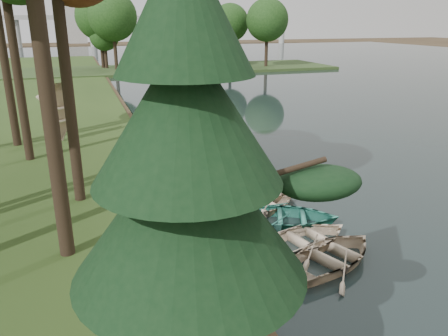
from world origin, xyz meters
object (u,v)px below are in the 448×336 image
object	(u,v)px
boardwalk	(191,197)
rowboat_2	(287,215)
rowboat_1	(307,237)
stored_rowboat	(61,135)
rowboat_0	(333,253)
pine_tree	(188,154)

from	to	relation	value
boardwalk	rowboat_2	bearing A→B (deg)	-52.35
rowboat_1	stored_rowboat	xyz separation A→B (m)	(-8.03, 15.92, 0.26)
rowboat_0	rowboat_1	bearing A→B (deg)	-12.02
rowboat_1	rowboat_2	distance (m)	1.65
boardwalk	rowboat_1	size ratio (longest dim) A/B	4.70
rowboat_2	stored_rowboat	world-z (taller)	stored_rowboat
rowboat_0	boardwalk	bearing A→B (deg)	2.77
rowboat_2	stored_rowboat	xyz separation A→B (m)	(-8.09, 14.27, 0.21)
rowboat_0	stored_rowboat	world-z (taller)	stored_rowboat
rowboat_0	rowboat_1	distance (m)	1.27
rowboat_2	stored_rowboat	size ratio (longest dim) A/B	1.10
boardwalk	stored_rowboat	world-z (taller)	stored_rowboat
rowboat_1	pine_tree	size ratio (longest dim) A/B	0.42
boardwalk	rowboat_2	size ratio (longest dim) A/B	4.18
rowboat_2	rowboat_1	bearing A→B (deg)	-158.95
rowboat_0	stored_rowboat	size ratio (longest dim) A/B	1.04
boardwalk	pine_tree	distance (m)	12.08
rowboat_1	pine_tree	world-z (taller)	pine_tree
rowboat_2	pine_tree	bearing A→B (deg)	165.81
boardwalk	rowboat_2	distance (m)	4.48
rowboat_0	stored_rowboat	bearing A→B (deg)	4.34
pine_tree	rowboat_0	bearing A→B (deg)	36.94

